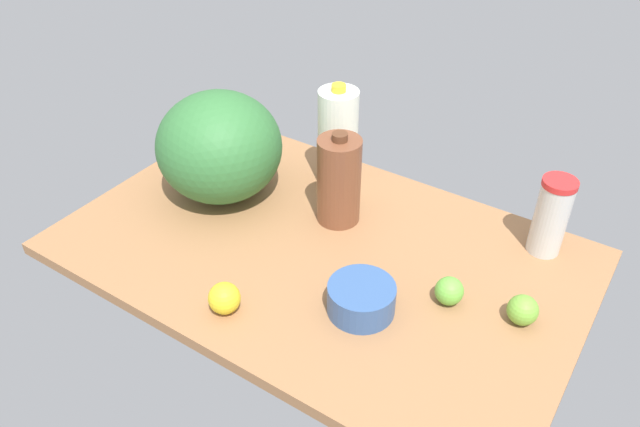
% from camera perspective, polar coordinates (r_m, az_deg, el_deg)
% --- Properties ---
extents(countertop, '(1.20, 0.76, 0.03)m').
position_cam_1_polar(countertop, '(1.48, 0.00, -3.57)').
color(countertop, '#996842').
rests_on(countertop, ground).
extents(mixing_bowl, '(0.14, 0.14, 0.07)m').
position_cam_1_polar(mixing_bowl, '(1.30, 3.80, -7.77)').
color(mixing_bowl, '#33568F').
rests_on(mixing_bowl, countertop).
extents(milk_jug, '(0.10, 0.10, 0.28)m').
position_cam_1_polar(milk_jug, '(1.63, 1.64, 6.92)').
color(milk_jug, white).
rests_on(milk_jug, countertop).
extents(tumbler_cup, '(0.08, 0.08, 0.19)m').
position_cam_1_polar(tumbler_cup, '(1.50, 20.38, -0.23)').
color(tumbler_cup, silver).
rests_on(tumbler_cup, countertop).
extents(watermelon, '(0.32, 0.32, 0.28)m').
position_cam_1_polar(watermelon, '(1.60, -9.18, 6.04)').
color(watermelon, '#327036').
rests_on(watermelon, countertop).
extents(chocolate_milk_jug, '(0.11, 0.11, 0.24)m').
position_cam_1_polar(chocolate_milk_jug, '(1.50, 1.74, 3.04)').
color(chocolate_milk_jug, brown).
rests_on(chocolate_milk_jug, countertop).
extents(lemon_loose, '(0.07, 0.07, 0.07)m').
position_cam_1_polar(lemon_loose, '(1.31, -8.74, -7.65)').
color(lemon_loose, yellow).
rests_on(lemon_loose, countertop).
extents(lime_by_jug, '(0.06, 0.06, 0.06)m').
position_cam_1_polar(lime_by_jug, '(1.34, 18.04, -8.39)').
color(lime_by_jug, '#6FAD38').
rests_on(lime_by_jug, countertop).
extents(lime_far_back, '(0.06, 0.06, 0.06)m').
position_cam_1_polar(lime_far_back, '(1.35, 11.75, -6.91)').
color(lime_far_back, '#65B53D').
rests_on(lime_far_back, countertop).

